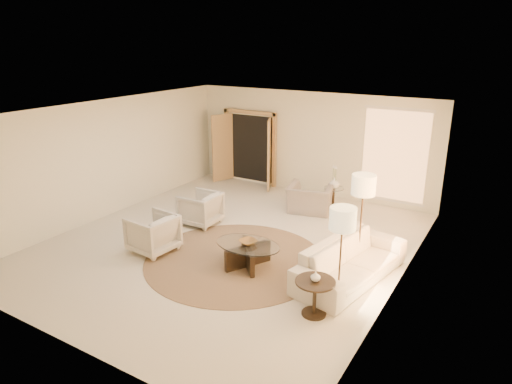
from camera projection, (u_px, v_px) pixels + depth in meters
The scene contains 18 objects.
room at pixel (229, 180), 9.27m from camera, with size 7.04×8.04×2.83m.
windows_right at pixel (402, 213), 7.68m from camera, with size 0.10×6.40×2.40m, color #FFB066, non-canonical shape.
window_back_corner at pixel (394, 156), 11.37m from camera, with size 1.70×0.10×2.40m, color #FFB066, non-canonical shape.
curtains_right at pixel (411, 199), 8.45m from camera, with size 0.06×5.20×2.60m, color tan, non-canonical shape.
french_doors at pixel (249, 148), 13.40m from camera, with size 1.95×0.66×2.16m.
area_rug at pixel (235, 260), 8.97m from camera, with size 3.55×3.55×0.01m, color #453120.
sofa at pixel (351, 261), 8.14m from camera, with size 2.48×0.97×0.72m, color beige.
armchair_left at pixel (200, 207), 10.59m from camera, with size 0.81×0.76×0.84m, color beige.
armchair_right at pixel (153, 231), 9.22m from camera, with size 0.84×0.78×0.86m, color beige.
accent_chair at pixel (310, 194), 11.33m from camera, with size 1.06×0.69×0.93m, color gray.
coffee_table at pixel (248, 252), 8.62m from camera, with size 1.43×1.43×0.47m.
end_table at pixel (315, 292), 7.07m from camera, with size 0.63×0.63×0.60m.
side_table at pixel (333, 196), 11.53m from camera, with size 0.49×0.49×0.57m.
floor_lamp_near at pixel (363, 189), 8.26m from camera, with size 0.44×0.44×1.81m.
floor_lamp_far at pixel (343, 223), 6.97m from camera, with size 0.41×0.41×1.71m.
bowl at pixel (248, 242), 8.55m from camera, with size 0.32×0.32×0.08m, color brown.
end_vase at pixel (316, 276), 6.99m from camera, with size 0.15×0.15×0.16m, color silver.
side_vase at pixel (334, 183), 11.42m from camera, with size 0.26×0.26×0.27m, color silver.
Camera 1 is at (5.03, -7.31, 4.13)m, focal length 32.00 mm.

